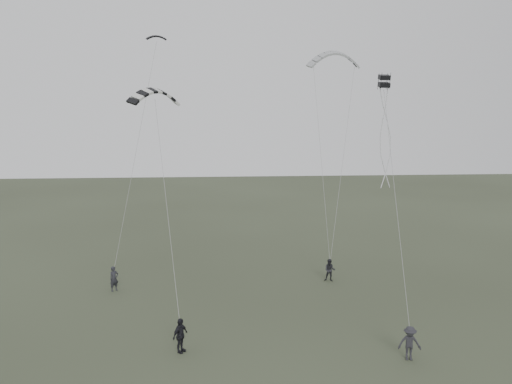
{
  "coord_description": "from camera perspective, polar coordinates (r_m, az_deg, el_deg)",
  "views": [
    {
      "loc": [
        -1.26,
        -26.33,
        12.01
      ],
      "look_at": [
        1.22,
        5.63,
        6.99
      ],
      "focal_mm": 35.0,
      "sensor_mm": 36.0,
      "label": 1
    }
  ],
  "objects": [
    {
      "name": "kite_striped",
      "position": [
        30.78,
        -11.51,
        11.3
      ],
      "size": [
        3.27,
        2.91,
        1.44
      ],
      "primitive_type": null,
      "rotation": [
        0.32,
        0.0,
        0.66
      ],
      "color": "black",
      "rests_on": "flyer_center"
    },
    {
      "name": "flyer_center",
      "position": [
        26.6,
        -8.65,
        -15.9
      ],
      "size": [
        0.97,
        1.11,
        1.8
      ],
      "primitive_type": "imported",
      "rotation": [
        0.0,
        0.0,
        0.95
      ],
      "color": "black",
      "rests_on": "ground"
    },
    {
      "name": "kite_dark_small",
      "position": [
        39.97,
        -11.31,
        17.06
      ],
      "size": [
        1.59,
        0.85,
        0.6
      ],
      "primitive_type": null,
      "rotation": [
        0.26,
        0.0,
        0.2
      ],
      "color": "black",
      "rests_on": "flyer_left"
    },
    {
      "name": "kite_box",
      "position": [
        31.62,
        14.43,
        12.17
      ],
      "size": [
        0.67,
        0.79,
        0.82
      ],
      "primitive_type": null,
      "rotation": [
        0.21,
        0.0,
        -0.06
      ],
      "color": "black",
      "rests_on": "flyer_far"
    },
    {
      "name": "flyer_right",
      "position": [
        36.97,
        8.44,
        -8.83
      ],
      "size": [
        0.94,
        0.83,
        1.64
      ],
      "primitive_type": "imported",
      "rotation": [
        0.0,
        0.0,
        -0.3
      ],
      "color": "black",
      "rests_on": "ground"
    },
    {
      "name": "ground",
      "position": [
        28.96,
        -1.6,
        -15.6
      ],
      "size": [
        140.0,
        140.0,
        0.0
      ],
      "primitive_type": "plane",
      "color": "#333827",
      "rests_on": "ground"
    },
    {
      "name": "kite_pale_large",
      "position": [
        43.07,
        8.95,
        15.44
      ],
      "size": [
        4.51,
        1.84,
        2.0
      ],
      "primitive_type": null,
      "rotation": [
        0.33,
        0.0,
        0.08
      ],
      "color": "#9A9C9E",
      "rests_on": "flyer_right"
    },
    {
      "name": "flyer_far",
      "position": [
        26.72,
        17.15,
        -16.18
      ],
      "size": [
        1.2,
        0.81,
        1.72
      ],
      "primitive_type": "imported",
      "rotation": [
        0.0,
        0.0,
        -0.16
      ],
      "color": "#25252A",
      "rests_on": "ground"
    },
    {
      "name": "flyer_left",
      "position": [
        35.96,
        -15.91,
        -9.51
      ],
      "size": [
        0.75,
        0.72,
        1.73
      ],
      "primitive_type": "imported",
      "rotation": [
        0.0,
        0.0,
        0.71
      ],
      "color": "#222227",
      "rests_on": "ground"
    }
  ]
}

